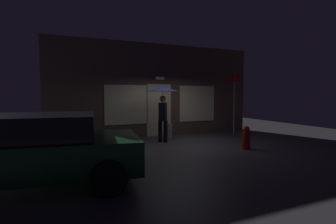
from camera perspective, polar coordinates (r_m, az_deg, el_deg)
name	(u,v)px	position (r m, az deg, el deg)	size (l,w,h in m)	color
ground_plane	(182,145)	(9.14, 3.06, -7.24)	(18.00, 18.00, 0.00)	#423F44
building_facade	(157,91)	(11.12, -2.35, 4.76)	(9.02, 0.48, 3.90)	brown
person_with_umbrella	(163,99)	(9.46, -1.16, 2.95)	(1.17, 1.17, 2.05)	black
parked_car	(34,149)	(5.62, -27.50, -7.34)	(4.18, 2.48, 1.38)	#0C3F1E
street_sign_post	(234,100)	(11.21, 14.49, 2.53)	(0.40, 0.07, 2.70)	#595B60
sidewalk_bollard	(169,131)	(10.62, 0.22, -4.13)	(0.26, 0.26, 0.56)	#9E998E
fire_hydrant	(246,138)	(8.74, 16.93, -5.61)	(0.26, 0.26, 0.76)	#B21914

